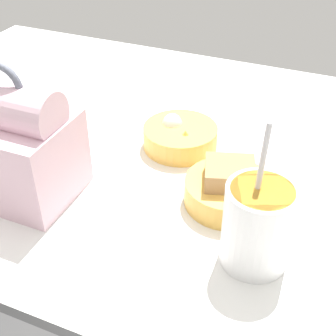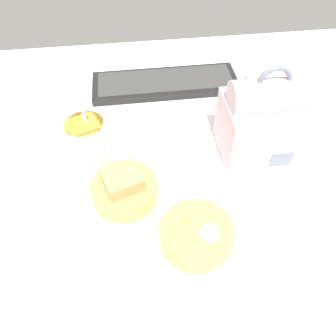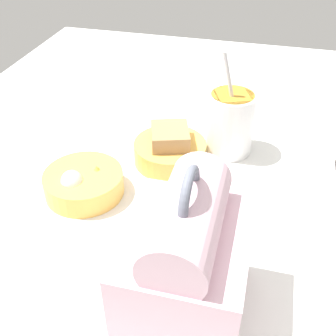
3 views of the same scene
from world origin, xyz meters
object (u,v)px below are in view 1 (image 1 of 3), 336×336
Objects in this scene: lunch_bag at (16,146)px; bento_bowl_snacks at (180,136)px; bento_bowl_sandwich at (228,189)px; soup_cup at (258,224)px.

lunch_bag reaches higher than bento_bowl_snacks.
lunch_bag is at bearing 17.64° from bento_bowl_sandwich.
bento_bowl_sandwich is 1.00× the size of bento_bowl_snacks.
soup_cup is at bearing 179.60° from lunch_bag.
lunch_bag is 30.95cm from bento_bowl_sandwich.
lunch_bag is at bearing -0.40° from soup_cup.
bento_bowl_snacks is (11.91, -11.16, -0.42)cm from bento_bowl_sandwich.
bento_bowl_snacks is at bearing -48.59° from soup_cup.
lunch_bag is 35.36cm from soup_cup.
soup_cup is 11.87cm from bento_bowl_sandwich.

